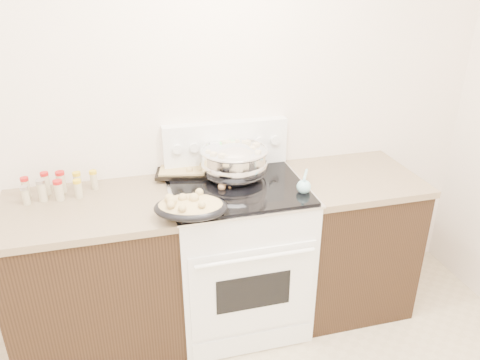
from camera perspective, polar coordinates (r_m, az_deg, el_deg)
name	(u,v)px	position (r m, az deg, el deg)	size (l,w,h in m)	color
room_shell	(244,165)	(1.00, 0.45, 1.87)	(4.10, 3.60, 2.75)	white
counter_left	(97,277)	(2.84, -17.06, -11.19)	(0.93, 0.67, 0.92)	black
counter_right	(347,239)	(3.12, 12.88, -7.04)	(0.73, 0.67, 0.92)	black
kitchen_range	(238,252)	(2.87, -0.28, -8.78)	(0.78, 0.73, 1.22)	white
mixing_bowl	(234,163)	(2.71, -0.70, 2.12)	(0.43, 0.43, 0.23)	silver
roasting_pan	(190,206)	(2.33, -6.09, -3.21)	(0.42, 0.34, 0.12)	black
baking_sheet	(191,168)	(2.84, -5.99, 1.48)	(0.46, 0.37, 0.06)	black
wooden_spoon	(222,184)	(2.64, -2.25, -0.49)	(0.07, 0.25, 0.04)	#9A7046
blue_ladle	(304,185)	(2.59, 7.80, -0.65)	(0.15, 0.26, 0.10)	#95D5DE
spice_jars	(57,186)	(2.74, -21.46, -0.70)	(0.40, 0.15, 0.13)	#BFB28C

